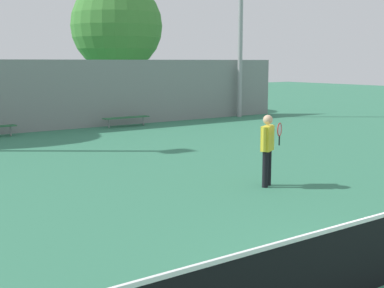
% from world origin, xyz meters
% --- Properties ---
extents(tennis_player, '(0.55, 0.52, 1.67)m').
position_xyz_m(tennis_player, '(2.55, 4.93, 0.96)').
color(tennis_player, black).
rests_on(tennis_player, ground_plane).
extents(bench_courtside_near, '(2.19, 0.40, 0.43)m').
position_xyz_m(bench_courtside_near, '(5.54, 17.00, 0.39)').
color(bench_courtside_near, '#28663D').
rests_on(bench_courtside_near, ground_plane).
extents(tree_green_broad, '(5.23, 5.23, 7.50)m').
position_xyz_m(tree_green_broad, '(8.83, 23.91, 4.88)').
color(tree_green_broad, brown).
rests_on(tree_green_broad, ground_plane).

